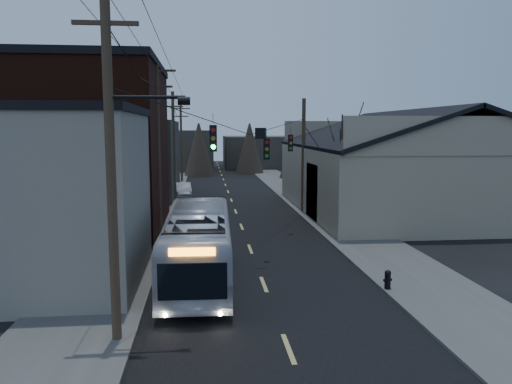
% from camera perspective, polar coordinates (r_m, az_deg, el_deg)
% --- Properties ---
extents(ground, '(160.00, 160.00, 0.00)m').
position_cam_1_polar(ground, '(13.35, 5.28, -21.04)').
color(ground, black).
rests_on(ground, ground).
extents(road_surface, '(9.00, 110.00, 0.02)m').
position_cam_1_polar(road_surface, '(42.06, -2.68, -1.34)').
color(road_surface, black).
rests_on(road_surface, ground).
extents(sidewalk_left, '(4.00, 110.00, 0.12)m').
position_cam_1_polar(sidewalk_left, '(42.19, -11.53, -1.39)').
color(sidewalk_left, '#474744').
rests_on(sidewalk_left, ground).
extents(sidewalk_right, '(4.00, 110.00, 0.12)m').
position_cam_1_polar(sidewalk_right, '(42.91, 6.02, -1.13)').
color(sidewalk_right, '#474744').
rests_on(sidewalk_right, ground).
extents(building_clapboard, '(8.00, 8.00, 7.00)m').
position_cam_1_polar(building_clapboard, '(21.75, -23.69, -0.79)').
color(building_clapboard, slate).
rests_on(building_clapboard, ground).
extents(building_brick, '(10.00, 12.00, 10.00)m').
position_cam_1_polar(building_brick, '(32.46, -19.64, 4.54)').
color(building_brick, black).
rests_on(building_brick, ground).
extents(building_left_far, '(9.00, 14.00, 7.00)m').
position_cam_1_polar(building_left_far, '(48.13, -14.52, 3.71)').
color(building_left_far, '#34302A').
rests_on(building_left_far, ground).
extents(warehouse, '(16.16, 20.60, 7.73)m').
position_cam_1_polar(warehouse, '(39.78, 16.78, 1.76)').
color(warehouse, gray).
rests_on(warehouse, ground).
extents(building_far_left, '(10.00, 12.00, 6.00)m').
position_cam_1_polar(building_far_left, '(76.67, -8.71, 4.74)').
color(building_far_left, '#34302A').
rests_on(building_far_left, ground).
extents(building_far_right, '(12.00, 14.00, 5.00)m').
position_cam_1_polar(building_far_right, '(82.14, 0.59, 4.64)').
color(building_far_right, '#34302A').
rests_on(building_far_right, ground).
extents(bare_tree, '(0.40, 0.40, 7.20)m').
position_cam_1_polar(bare_tree, '(32.85, 9.71, 2.44)').
color(bare_tree, black).
rests_on(bare_tree, ground).
extents(utility_lines, '(11.24, 45.28, 10.50)m').
position_cam_1_polar(utility_lines, '(35.69, -7.20, 5.04)').
color(utility_lines, '#382B1E').
rests_on(utility_lines, ground).
extents(bus, '(2.84, 10.86, 3.01)m').
position_cam_1_polar(bus, '(21.17, -6.53, -5.92)').
color(bus, silver).
rests_on(bus, ground).
extents(parked_car, '(1.69, 4.02, 1.29)m').
position_cam_1_polar(parked_car, '(46.95, -8.29, 0.28)').
color(parked_car, '#9C9FA4').
rests_on(parked_car, ground).
extents(fire_hydrant, '(0.36, 0.26, 0.75)m').
position_cam_1_polar(fire_hydrant, '(20.34, 14.82, -9.55)').
color(fire_hydrant, black).
rests_on(fire_hydrant, sidewalk_right).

